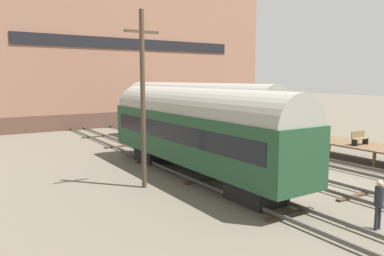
# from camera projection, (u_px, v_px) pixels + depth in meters

# --- Properties ---
(ground_plane) EXTENTS (200.00, 200.00, 0.00)m
(ground_plane) POSITION_uv_depth(u_px,v_px,m) (304.00, 182.00, 19.87)
(ground_plane) COLOR #60594C
(track_left) EXTENTS (2.60, 60.00, 0.26)m
(track_left) POSITION_uv_depth(u_px,v_px,m) (241.00, 193.00, 17.51)
(track_left) COLOR #4C4742
(track_left) RESTS_ON ground
(track_middle) EXTENTS (2.60, 60.00, 0.26)m
(track_middle) POSITION_uv_depth(u_px,v_px,m) (305.00, 179.00, 19.85)
(track_middle) COLOR #4C4742
(track_middle) RESTS_ON ground
(track_right) EXTENTS (2.60, 60.00, 0.26)m
(track_right) POSITION_uv_depth(u_px,v_px,m) (355.00, 169.00, 22.19)
(track_right) COLOR #4C4742
(track_right) RESTS_ON ground
(train_car_green) EXTENTS (2.88, 15.37, 4.95)m
(train_car_green) POSITION_uv_depth(u_px,v_px,m) (195.00, 127.00, 20.50)
(train_car_green) COLOR black
(train_car_green) RESTS_ON ground
(train_car_grey) EXTENTS (2.87, 18.62, 5.15)m
(train_car_grey) POSITION_uv_depth(u_px,v_px,m) (190.00, 111.00, 28.93)
(train_car_grey) COLOR black
(train_car_grey) RESTS_ON ground
(bench) EXTENTS (1.40, 0.40, 0.91)m
(bench) POSITION_uv_depth(u_px,v_px,m) (359.00, 138.00, 24.57)
(bench) COLOR brown
(bench) RESTS_ON station_platform
(person_worker) EXTENTS (0.32, 0.32, 1.84)m
(person_worker) POSITION_uv_depth(u_px,v_px,m) (379.00, 200.00, 13.46)
(person_worker) COLOR #282833
(person_worker) RESTS_ON ground
(utility_pole) EXTENTS (1.80, 0.24, 8.74)m
(utility_pole) POSITION_uv_depth(u_px,v_px,m) (143.00, 98.00, 18.31)
(utility_pole) COLOR #473828
(utility_pole) RESTS_ON ground
(warehouse_building) EXTENTS (36.89, 13.44, 16.99)m
(warehouse_building) POSITION_uv_depth(u_px,v_px,m) (113.00, 55.00, 48.17)
(warehouse_building) COLOR brown
(warehouse_building) RESTS_ON ground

